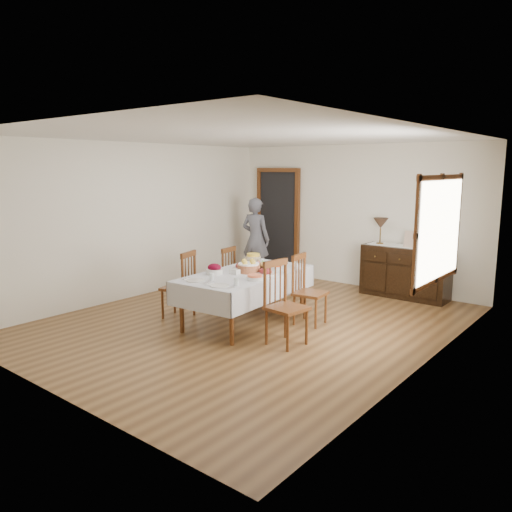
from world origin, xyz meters
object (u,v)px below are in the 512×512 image
Objects in this scene: chair_left_near at (181,284)px; dining_table at (246,279)px; sideboard at (405,272)px; person at (256,236)px; chair_left_far at (222,275)px; chair_right_far at (307,289)px; table_lamp at (381,224)px; chair_right_near at (283,302)px.

dining_table is at bearing 99.86° from chair_left_near.
sideboard is 2.91m from person.
chair_left_far is 0.95× the size of chair_right_far.
person is at bearing -167.57° from table_lamp.
dining_table is 3.02m from sideboard.
sideboard is at bearing 61.74° from dining_table.
chair_right_far is at bearing -102.69° from sideboard.
table_lamp is at bearing 136.35° from chair_left_near.
table_lamp reaches higher than chair_right_far.
chair_left_near is at bearing -157.79° from dining_table.
chair_left_near is 1.84m from chair_right_far.
dining_table is at bearing 116.86° from chair_right_far.
sideboard is 0.92m from table_lamp.
person is (-1.60, 2.22, 0.23)m from dining_table.
person is (-0.73, 2.66, 0.36)m from chair_left_near.
chair_left_far is 0.89× the size of chair_right_near.
dining_table is 0.88m from chair_right_far.
chair_right_near is 3.22m from table_lamp.
chair_right_near is (1.82, 0.03, 0.03)m from chair_left_near.
person is 2.44m from table_lamp.
chair_right_near is 0.73× the size of sideboard.
table_lamp is (1.63, 3.18, 0.72)m from chair_left_near.
dining_table is 2.75m from person.
table_lamp reaches higher than chair_right_near.
sideboard is (2.13, 2.26, -0.04)m from chair_left_far.
chair_right_near reaches higher than chair_right_far.
table_lamp reaches higher than chair_left_near.
table_lamp is at bearing 135.92° from chair_left_far.
person is at bearing 50.88° from chair_right_near.
chair_left_near is 0.69× the size of sideboard.
chair_left_far is 0.65× the size of sideboard.
dining_table is at bearing -114.12° from sideboard.
chair_right_far is 2.15× the size of table_lamp.
chair_right_near is 1.06× the size of chair_right_far.
dining_table is 1.49× the size of sideboard.
person is (-2.55, 2.62, 0.33)m from chair_right_near.
chair_left_far is 3.11m from sideboard.
person is at bearing -169.49° from sideboard.
chair_right_near is at bearing 56.52° from chair_left_far.
chair_right_near reaches higher than dining_table.
chair_left_near is 1.06× the size of chair_left_far.
chair_left_far reaches higher than sideboard.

